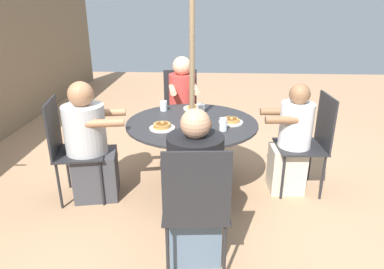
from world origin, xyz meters
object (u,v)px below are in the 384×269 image
object	(u,v)px
drinking_glass_a	(164,106)
patio_chair_south	(181,105)
pancake_plate_b	(231,121)
coffee_cup	(200,109)
syrup_bottle	(207,128)
patio_chair_east	(311,138)
diner_south	(183,109)
patio_chair_west	(69,144)
diner_west	(90,147)
diner_north	(195,193)
diner_east	(291,143)
drinking_glass_b	(223,124)
pancake_plate_a	(162,127)
patio_table	(192,135)
patio_chair_north	(196,204)
pancake_plate_c	(195,108)

from	to	relation	value
drinking_glass_a	patio_chair_south	bearing A→B (deg)	-8.63
pancake_plate_b	coffee_cup	bearing A→B (deg)	48.06
drinking_glass_a	syrup_bottle	bearing A→B (deg)	-145.45
patio_chair_east	diner_south	distance (m)	1.57
patio_chair_west	diner_west	distance (m)	0.19
patio_chair_east	drinking_glass_a	world-z (taller)	patio_chair_east
diner_north	diner_east	xyz separation A→B (m)	(0.99, -0.88, -0.02)
patio_chair_south	drinking_glass_b	bearing A→B (deg)	99.99
diner_north	drinking_glass_a	distance (m)	1.37
diner_east	patio_chair_east	bearing A→B (deg)	-90.00
patio_chair_east	pancake_plate_b	distance (m)	0.79
patio_chair_south	patio_chair_west	world-z (taller)	same
patio_chair_south	diner_south	bearing A→B (deg)	90.00
patio_chair_south	patio_chair_east	bearing A→B (deg)	131.37
patio_chair_south	diner_east	bearing A→B (deg)	126.98
diner_east	drinking_glass_b	world-z (taller)	diner_east
patio_chair_east	diner_west	size ratio (longest dim) A/B	0.86
pancake_plate_a	drinking_glass_b	xyz separation A→B (m)	(-0.01, -0.54, 0.03)
patio_chair_east	drinking_glass_b	bearing A→B (deg)	104.26
patio_table	diner_south	xyz separation A→B (m)	(0.94, 0.16, -0.03)
diner_east	patio_chair_south	bearing A→B (deg)	44.25
patio_chair_west	pancake_plate_b	xyz separation A→B (m)	(0.21, -1.47, 0.18)
diner_south	patio_chair_west	xyz separation A→B (m)	(-1.15, 0.95, -0.00)
diner_east	diner_west	xyz separation A→B (m)	(-0.22, 1.88, 0.01)
patio_chair_north	diner_west	size ratio (longest dim) A/B	0.86
pancake_plate_a	diner_north	bearing A→B (deg)	-156.46
patio_chair_north	patio_chair_east	distance (m)	1.58
patio_chair_west	drinking_glass_a	world-z (taller)	patio_chair_west
diner_south	coffee_cup	world-z (taller)	diner_south
diner_south	drinking_glass_a	size ratio (longest dim) A/B	11.71
patio_chair_north	pancake_plate_a	xyz separation A→B (m)	(0.93, 0.34, 0.18)
diner_east	patio_chair_west	world-z (taller)	diner_east
diner_north	patio_chair_east	distance (m)	1.46
diner_north	diner_east	distance (m)	1.32
diner_north	diner_west	size ratio (longest dim) A/B	1.01
diner_east	syrup_bottle	world-z (taller)	diner_east
patio_chair_west	pancake_plate_c	distance (m)	1.29
patio_chair_east	diner_south	xyz separation A→B (m)	(0.89, 1.30, 0.00)
diner_south	pancake_plate_c	xyz separation A→B (m)	(-0.53, -0.17, 0.18)
diner_east	drinking_glass_b	bearing A→B (deg)	107.86
patio_chair_north	diner_east	xyz separation A→B (m)	(1.17, -0.86, -0.05)
patio_chair_south	pancake_plate_b	bearing A→B (deg)	106.44
diner_west	drinking_glass_b	bearing A→B (deg)	77.89
patio_chair_west	patio_chair_south	bearing A→B (deg)	134.55
patio_chair_east	patio_chair_south	xyz separation A→B (m)	(1.06, 1.33, 0.00)
patio_table	diner_east	size ratio (longest dim) A/B	1.14
pancake_plate_a	diner_east	bearing A→B (deg)	-78.71
patio_chair_north	drinking_glass_b	distance (m)	0.97
patio_chair_north	drinking_glass_b	bearing A→B (deg)	73.58
patio_table	pancake_plate_b	size ratio (longest dim) A/B	5.45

